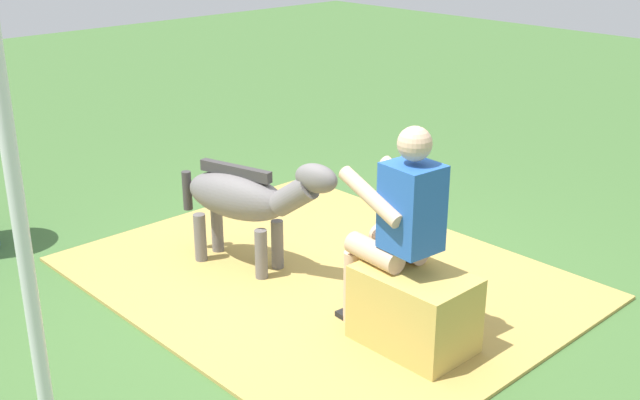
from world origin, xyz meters
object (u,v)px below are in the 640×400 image
object	(u,v)px
hay_bale	(414,311)
pony_standing	(246,199)
tent_pole_left	(28,279)
person_seated	(397,222)

from	to	relation	value
hay_bale	pony_standing	world-z (taller)	pony_standing
hay_bale	tent_pole_left	bearing A→B (deg)	89.55
pony_standing	tent_pole_left	bearing A→B (deg)	124.58
pony_standing	hay_bale	bearing A→B (deg)	-178.39
person_seated	pony_standing	bearing A→B (deg)	2.25
tent_pole_left	pony_standing	bearing A→B (deg)	-55.42
person_seated	hay_bale	bearing A→B (deg)	176.36
person_seated	pony_standing	distance (m)	1.39
hay_bale	pony_standing	xyz separation A→B (m)	(1.54, 0.04, 0.30)
hay_bale	tent_pole_left	distance (m)	2.46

